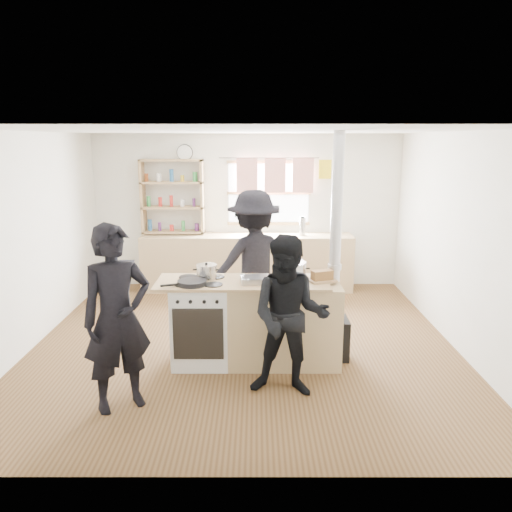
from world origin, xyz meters
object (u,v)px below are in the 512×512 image
at_px(stockpot_counter, 292,271).
at_px(flue_heater, 333,302).
at_px(stockpot_stove, 207,272).
at_px(thermos, 302,226).
at_px(person_near_left, 117,318).
at_px(person_far, 254,263).
at_px(person_near_right, 290,317).
at_px(cooking_island, 256,322).
at_px(skillet_greens, 192,282).
at_px(roast_tray, 255,279).
at_px(bread_board, 322,277).

bearing_deg(stockpot_counter, flue_heater, 13.47).
xyz_separation_m(stockpot_stove, stockpot_counter, (0.92, -0.08, 0.02)).
height_order(thermos, person_near_left, person_near_left).
xyz_separation_m(stockpot_counter, person_far, (-0.41, 0.89, -0.13)).
bearing_deg(stockpot_stove, person_near_right, -42.70).
bearing_deg(cooking_island, thermos, 74.97).
bearing_deg(person_near_left, thermos, 29.82).
distance_m(thermos, cooking_island, 2.93).
height_order(cooking_island, person_far, person_far).
height_order(skillet_greens, person_far, person_far).
relative_size(thermos, flue_heater, 0.11).
xyz_separation_m(skillet_greens, person_far, (0.64, 1.05, -0.05)).
xyz_separation_m(roast_tray, flue_heater, (0.86, 0.18, -0.31)).
xyz_separation_m(roast_tray, bread_board, (0.71, 0.05, 0.01)).
bearing_deg(person_near_left, stockpot_stove, 23.72).
xyz_separation_m(bread_board, person_far, (-0.73, 0.91, -0.08)).
xyz_separation_m(skillet_greens, person_near_left, (-0.57, -0.80, -0.10)).
bearing_deg(flue_heater, person_near_right, -123.25).
relative_size(stockpot_counter, person_far, 0.17).
distance_m(flue_heater, person_far, 1.20).
bearing_deg(roast_tray, stockpot_stove, 164.59).
height_order(cooking_island, skillet_greens, skillet_greens).
distance_m(roast_tray, person_far, 0.97).
bearing_deg(thermos, stockpot_counter, -97.42).
bearing_deg(person_far, bread_board, 108.97).
bearing_deg(roast_tray, flue_heater, 11.89).
distance_m(thermos, person_far, 2.02).
relative_size(bread_board, person_near_left, 0.19).
height_order(thermos, roast_tray, thermos).
height_order(thermos, cooking_island, thermos).
height_order(bread_board, person_near_right, person_near_right).
height_order(stockpot_stove, person_near_right, person_near_right).
bearing_deg(skillet_greens, person_near_right, -29.33).
xyz_separation_m(roast_tray, person_near_right, (0.32, -0.64, -0.19)).
height_order(bread_board, flue_heater, flue_heater).
bearing_deg(roast_tray, bread_board, 4.16).
bearing_deg(person_near_right, cooking_island, 123.30).
bearing_deg(person_near_left, person_near_right, -23.23).
xyz_separation_m(roast_tray, stockpot_counter, (0.39, 0.07, 0.07)).
distance_m(stockpot_counter, bread_board, 0.33).
distance_m(roast_tray, flue_heater, 0.94).
bearing_deg(bread_board, person_far, 128.68).
relative_size(stockpot_counter, person_near_right, 0.20).
height_order(stockpot_counter, flue_heater, flue_heater).
height_order(stockpot_stove, stockpot_counter, stockpot_counter).
bearing_deg(person_near_right, person_near_left, -162.19).
bearing_deg(cooking_island, skillet_greens, -167.44).
bearing_deg(thermos, skillet_greens, -115.76).
bearing_deg(stockpot_counter, skillet_greens, -171.44).
height_order(thermos, bread_board, thermos).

